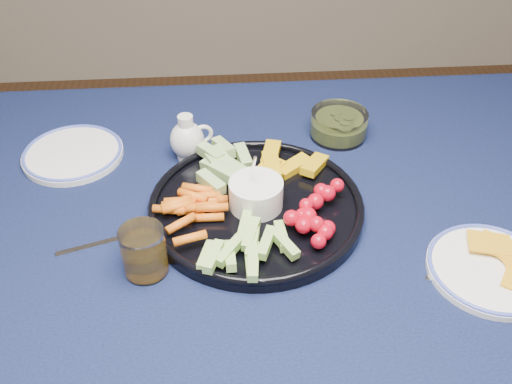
{
  "coord_description": "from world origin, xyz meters",
  "views": [
    {
      "loc": [
        0.03,
        -0.71,
        1.42
      ],
      "look_at": [
        0.09,
        0.05,
        0.79
      ],
      "focal_mm": 40.0,
      "sensor_mm": 36.0,
      "label": 1
    }
  ],
  "objects": [
    {
      "name": "pickle_bowl",
      "position": [
        0.28,
        0.29,
        0.77
      ],
      "size": [
        0.12,
        0.12,
        0.06
      ],
      "color": "silver",
      "rests_on": "dining_table"
    },
    {
      "name": "juice_tumbler",
      "position": [
        -0.1,
        -0.07,
        0.78
      ],
      "size": [
        0.07,
        0.07,
        0.08
      ],
      "color": "silver",
      "rests_on": "dining_table"
    },
    {
      "name": "cheese_plate",
      "position": [
        0.45,
        -0.12,
        0.76
      ],
      "size": [
        0.2,
        0.2,
        0.02
      ],
      "color": "white",
      "rests_on": "dining_table"
    },
    {
      "name": "fork_right",
      "position": [
        0.44,
        -0.17,
        0.75
      ],
      "size": [
        0.17,
        0.08,
        0.0
      ],
      "color": "white",
      "rests_on": "dining_table"
    },
    {
      "name": "crudite_platter",
      "position": [
        0.08,
        0.05,
        0.77
      ],
      "size": [
        0.38,
        0.38,
        0.12
      ],
      "color": "black",
      "rests_on": "dining_table"
    },
    {
      "name": "creamer_pitcher",
      "position": [
        -0.04,
        0.23,
        0.79
      ],
      "size": [
        0.09,
        0.07,
        0.1
      ],
      "color": "silver",
      "rests_on": "dining_table"
    },
    {
      "name": "dining_table",
      "position": [
        0.0,
        0.0,
        0.66
      ],
      "size": [
        1.67,
        1.07,
        0.75
      ],
      "color": "#482818",
      "rests_on": "ground"
    },
    {
      "name": "fork_left",
      "position": [
        -0.15,
        -0.0,
        0.75
      ],
      "size": [
        0.18,
        0.07,
        0.0
      ],
      "color": "white",
      "rests_on": "dining_table"
    },
    {
      "name": "side_plate_extra",
      "position": [
        -0.27,
        0.25,
        0.75
      ],
      "size": [
        0.2,
        0.2,
        0.02
      ],
      "color": "white",
      "rests_on": "dining_table"
    }
  ]
}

